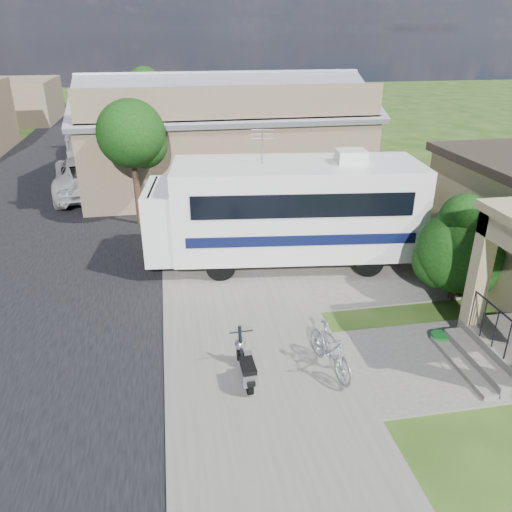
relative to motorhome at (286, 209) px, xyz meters
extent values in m
plane|color=#1B3C10|center=(-0.81, -4.69, -1.78)|extent=(120.00, 120.00, 0.00)
cube|color=black|center=(-8.31, 5.31, -1.77)|extent=(9.00, 80.00, 0.02)
cube|color=#5C5952|center=(-1.81, 5.31, -1.75)|extent=(4.00, 80.00, 0.06)
cube|color=#5C5952|center=(0.69, -0.19, -1.76)|extent=(7.00, 6.00, 0.05)
cube|color=#5C5952|center=(2.19, -5.69, -1.76)|extent=(4.00, 3.00, 0.05)
cube|color=black|center=(4.67, -1.99, -0.08)|extent=(0.04, 1.10, 1.20)
cube|color=#5C5952|center=(2.89, -5.99, -1.62)|extent=(0.40, 2.16, 0.32)
cube|color=#5C5952|center=(2.54, -5.99, -1.70)|extent=(0.35, 2.16, 0.16)
cube|color=#96845F|center=(3.26, -4.96, 0.07)|extent=(0.35, 0.35, 2.70)
cylinder|color=black|center=(3.14, -5.99, -0.38)|extent=(0.04, 1.70, 0.04)
cube|color=brown|center=(-0.81, 9.31, 0.02)|extent=(12.00, 8.00, 3.60)
cube|color=slate|center=(-0.81, 7.31, 2.37)|extent=(12.50, 4.40, 1.78)
cube|color=slate|center=(-0.81, 11.31, 2.37)|extent=(12.50, 4.40, 1.78)
cube|color=slate|center=(-0.81, 9.31, 3.07)|extent=(12.50, 0.50, 0.22)
cube|color=brown|center=(-0.81, 5.41, 2.37)|extent=(11.76, 0.20, 1.30)
cube|color=brown|center=(-15.81, 29.31, -0.18)|extent=(8.00, 7.00, 3.20)
cylinder|color=black|center=(-4.61, 4.31, -0.21)|extent=(0.20, 0.20, 3.15)
sphere|color=black|center=(-4.61, 4.31, 1.59)|extent=(2.40, 2.40, 2.40)
sphere|color=black|center=(-4.21, 4.51, 1.14)|extent=(1.68, 1.68, 1.68)
cylinder|color=black|center=(-4.61, 14.31, -0.14)|extent=(0.20, 0.20, 3.29)
sphere|color=black|center=(-4.61, 14.31, 1.74)|extent=(2.40, 2.40, 2.40)
sphere|color=black|center=(-4.21, 14.51, 1.27)|extent=(1.68, 1.68, 1.68)
cylinder|color=black|center=(-4.61, 23.31, -0.28)|extent=(0.20, 0.20, 3.01)
sphere|color=black|center=(-4.61, 23.31, 1.44)|extent=(2.40, 2.40, 2.40)
sphere|color=black|center=(-4.21, 23.51, 1.01)|extent=(1.68, 1.68, 1.68)
cube|color=white|center=(0.31, -0.04, 0.03)|extent=(7.52, 3.42, 2.70)
cube|color=white|center=(-3.72, 0.43, -0.28)|extent=(1.11, 2.55, 2.08)
cube|color=black|center=(-3.90, 0.45, 0.29)|extent=(0.32, 2.20, 0.93)
cube|color=black|center=(0.16, -1.34, 0.52)|extent=(6.14, 0.74, 0.68)
cube|color=black|center=(0.46, 1.27, 0.52)|extent=(6.14, 0.74, 0.68)
cube|color=#0A1035|center=(0.16, -1.34, -0.51)|extent=(6.50, 0.77, 0.31)
cube|color=#0A1035|center=(0.46, 1.27, -0.51)|extent=(6.50, 0.77, 0.31)
cube|color=white|center=(1.86, -0.21, 1.57)|extent=(0.91, 0.82, 0.36)
cylinder|color=#9A99A0|center=(-0.72, 0.08, 1.90)|extent=(0.04, 0.04, 1.04)
cylinder|color=black|center=(-2.13, -0.90, -1.32)|extent=(0.86, 0.38, 0.83)
cylinder|color=black|center=(-1.87, 1.37, -1.32)|extent=(0.86, 0.38, 0.83)
cylinder|color=black|center=(2.20, -1.40, -1.32)|extent=(0.86, 0.38, 0.83)
cylinder|color=black|center=(2.46, 0.86, -1.32)|extent=(0.86, 0.38, 0.83)
cylinder|color=black|center=(3.93, -3.11, -1.34)|extent=(0.18, 0.18, 0.88)
sphere|color=black|center=(3.93, -3.11, -0.35)|extent=(2.21, 2.21, 2.21)
sphere|color=black|center=(4.37, -2.78, 0.09)|extent=(1.76, 1.76, 1.76)
sphere|color=black|center=(3.59, -2.89, -0.68)|extent=(1.54, 1.54, 1.54)
sphere|color=black|center=(4.15, -3.44, -0.79)|extent=(1.32, 1.32, 1.32)
sphere|color=black|center=(3.93, -3.11, 0.53)|extent=(1.32, 1.32, 1.32)
cylinder|color=black|center=(-2.13, -6.01, -1.53)|extent=(0.12, 0.40, 0.40)
cylinder|color=black|center=(-2.17, -5.02, -1.53)|extent=(0.12, 0.40, 0.40)
cube|color=#9A99A0|center=(-2.15, -5.56, -1.47)|extent=(0.29, 0.50, 0.07)
cube|color=#9A99A0|center=(-2.14, -5.92, -1.35)|extent=(0.32, 0.51, 0.27)
cube|color=black|center=(-2.14, -5.87, -1.17)|extent=(0.29, 0.55, 0.11)
cube|color=black|center=(-2.13, -6.14, -1.36)|extent=(0.17, 0.19, 0.09)
cylinder|color=black|center=(-2.16, -5.08, -1.17)|extent=(0.08, 0.31, 0.75)
sphere|color=#9A99A0|center=(-2.17, -5.02, -1.23)|extent=(0.25, 0.25, 0.25)
sphere|color=black|center=(-2.17, -4.95, -1.23)|extent=(0.11, 0.11, 0.11)
cylinder|color=black|center=(-2.16, -5.15, -0.82)|extent=(0.50, 0.05, 0.03)
cube|color=black|center=(-2.17, -5.02, -1.42)|extent=(0.13, 0.26, 0.05)
imported|color=#9A99A0|center=(-0.34, -5.57, -1.25)|extent=(0.84, 1.82, 1.06)
imported|color=silver|center=(-6.97, 8.78, -0.94)|extent=(3.59, 6.37, 1.68)
imported|color=silver|center=(-7.54, 15.16, -0.81)|extent=(3.86, 7.08, 1.95)
cylinder|color=#13621E|center=(2.58, -4.96, -1.69)|extent=(0.42, 0.42, 0.19)
camera|label=1|loc=(-3.41, -13.88, 4.93)|focal=35.00mm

